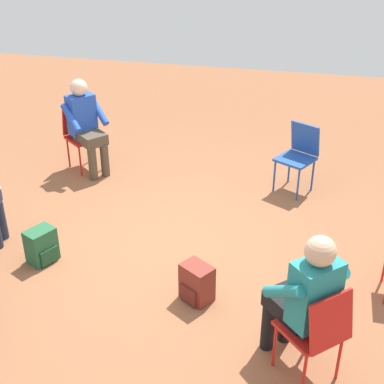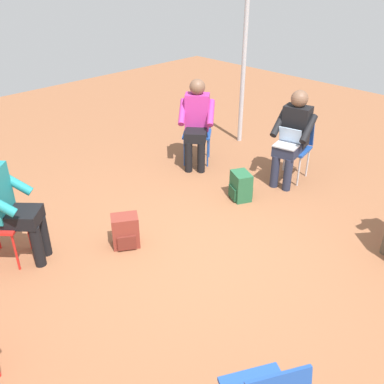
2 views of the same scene
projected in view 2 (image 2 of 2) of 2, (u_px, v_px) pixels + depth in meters
ground_plane at (200, 254)px, 4.46m from camera, size 14.00×14.00×0.00m
chair_northwest at (197, 128)px, 6.28m from camera, size 0.58×0.59×0.85m
chair_north at (296, 143)px, 5.79m from camera, size 0.48×0.51×0.85m
person_with_laptop at (293, 133)px, 5.57m from camera, size 0.56×0.58×1.24m
person_in_teal at (5, 200)px, 4.06m from camera, size 0.63×0.63×1.24m
person_in_magenta at (197, 119)px, 6.04m from camera, size 0.63×0.63×1.24m
backpack_near_laptop_user at (126, 233)px, 4.53m from camera, size 0.32×0.34×0.36m
backpack_by_empty_chair at (241, 187)px, 5.40m from camera, size 0.34×0.31×0.36m
tent_pole_near at (243, 70)px, 6.61m from camera, size 0.07×0.07×2.34m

